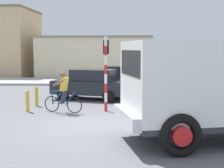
{
  "coord_description": "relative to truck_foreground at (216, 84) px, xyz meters",
  "views": [
    {
      "loc": [
        1.33,
        -11.71,
        2.7
      ],
      "look_at": [
        0.55,
        2.5,
        1.2
      ],
      "focal_mm": 54.48,
      "sensor_mm": 36.0,
      "label": 1
    }
  ],
  "objects": [
    {
      "name": "cyclist",
      "position": [
        -5.31,
        4.06,
        -0.8
      ],
      "size": [
        1.68,
        0.61,
        1.72
      ],
      "color": "black",
      "rests_on": "ground"
    },
    {
      "name": "car_red_near",
      "position": [
        3.16,
        10.93,
        -0.85
      ],
      "size": [
        4.27,
        2.49,
        1.6
      ],
      "color": "red",
      "rests_on": "ground"
    },
    {
      "name": "traffic_light_pole",
      "position": [
        -3.54,
        4.56,
        0.4
      ],
      "size": [
        0.24,
        0.43,
        3.2
      ],
      "color": "red",
      "rests_on": "ground"
    },
    {
      "name": "car_far_side",
      "position": [
        -4.53,
        7.87,
        -0.85
      ],
      "size": [
        4.28,
        2.58,
        1.6
      ],
      "color": "#1E2328",
      "rests_on": "ground"
    },
    {
      "name": "ground_plane",
      "position": [
        -3.81,
        1.79,
        -1.67
      ],
      "size": [
        120.0,
        120.0,
        0.0
      ],
      "primitive_type": "plane",
      "color": "slate"
    },
    {
      "name": "sidewalk_far",
      "position": [
        -3.81,
        16.74,
        -1.59
      ],
      "size": [
        80.0,
        5.0,
        0.16
      ],
      "primitive_type": "cube",
      "color": "#ADADA8",
      "rests_on": "ground"
    },
    {
      "name": "building_mid_block",
      "position": [
        -5.82,
        23.29,
        0.24
      ],
      "size": [
        10.45,
        8.06,
        3.81
      ],
      "color": "beige",
      "rests_on": "ground"
    },
    {
      "name": "car_white_mid",
      "position": [
        -2.87,
        11.11,
        -0.85
      ],
      "size": [
        4.01,
        1.9,
        1.6
      ],
      "color": "#1E2328",
      "rests_on": "ground"
    },
    {
      "name": "bollard_far",
      "position": [
        -6.87,
        5.58,
        -1.22
      ],
      "size": [
        0.14,
        0.14,
        0.9
      ],
      "primitive_type": "cylinder",
      "color": "gold",
      "rests_on": "ground"
    },
    {
      "name": "bollard_near",
      "position": [
        -6.87,
        4.18,
        -1.22
      ],
      "size": [
        0.14,
        0.14,
        0.9
      ],
      "primitive_type": "cylinder",
      "color": "gold",
      "rests_on": "ground"
    },
    {
      "name": "truck_foreground",
      "position": [
        0.0,
        0.0,
        0.0
      ],
      "size": [
        5.85,
        3.75,
        2.9
      ],
      "color": "white",
      "rests_on": "ground"
    }
  ]
}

